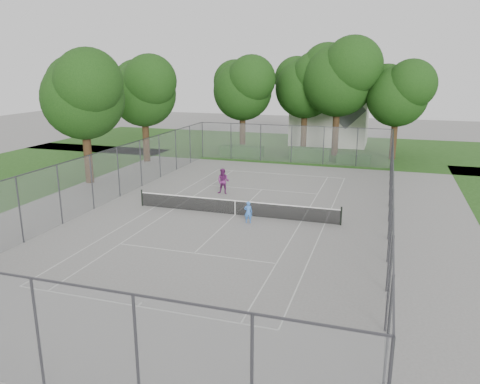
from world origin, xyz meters
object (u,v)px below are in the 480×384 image
(tennis_net, at_px, (235,207))
(house, at_px, (331,107))
(woman_player, at_px, (223,181))
(girl_player, at_px, (248,212))

(tennis_net, distance_m, house, 29.77)
(house, relative_size, woman_player, 5.74)
(woman_player, bearing_deg, tennis_net, -61.84)
(tennis_net, xyz_separation_m, woman_player, (-2.34, 4.43, 0.41))
(girl_player, distance_m, woman_player, 6.65)
(tennis_net, xyz_separation_m, girl_player, (1.20, -1.20, 0.14))
(woman_player, bearing_deg, house, 80.52)
(tennis_net, height_order, woman_player, woman_player)
(house, distance_m, girl_player, 30.89)
(girl_player, bearing_deg, woman_player, -71.28)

